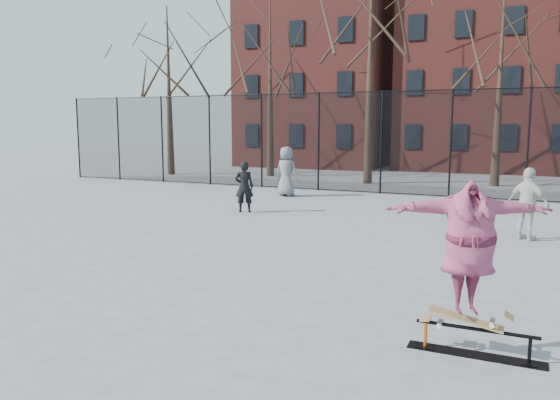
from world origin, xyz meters
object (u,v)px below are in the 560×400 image
at_px(skater, 469,252).
at_px(bystander_grey, 287,172).
at_px(skate_rail, 476,344).
at_px(bystander_white, 528,204).
at_px(skateboard, 466,321).
at_px(bystander_black, 244,187).

distance_m(skater, bystander_grey, 14.45).
height_order(skate_rail, bystander_white, bystander_white).
distance_m(skateboard, bystander_grey, 14.45).
bearing_deg(skater, skateboard, 0.00).
bearing_deg(bystander_white, skater, 114.55).
bearing_deg(bystander_black, bystander_white, 149.82).
relative_size(skate_rail, bystander_grey, 0.84).
distance_m(skate_rail, bystander_white, 7.43).
height_order(skater, bystander_grey, skater).
bearing_deg(skater, bystander_grey, 98.00).
xyz_separation_m(skateboard, bystander_black, (-7.43, 8.20, 0.39)).
distance_m(skater, bystander_white, 7.41).
bearing_deg(skateboard, skate_rail, 0.00).
xyz_separation_m(skateboard, bystander_white, (0.60, 7.37, 0.46)).
bearing_deg(skate_rail, bystander_black, 132.67).
bearing_deg(bystander_white, skate_rail, 115.50).
height_order(skate_rail, skater, skater).
bearing_deg(skater, bystander_black, 107.67).
bearing_deg(skateboard, bystander_white, 85.36).
xyz_separation_m(bystander_grey, bystander_white, (8.37, -4.80, -0.08)).
xyz_separation_m(skate_rail, bystander_grey, (-7.89, 12.17, 0.80)).
xyz_separation_m(skate_rail, skater, (-0.12, -0.00, 1.12)).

